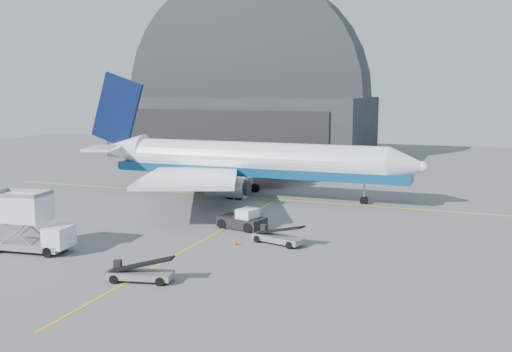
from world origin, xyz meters
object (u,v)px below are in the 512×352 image
at_px(belt_loader_a, 140,273).
at_px(belt_loader_b, 277,237).
at_px(catering_truck, 28,223).
at_px(airliner, 243,161).
at_px(pushback_tug, 243,221).

height_order(belt_loader_a, belt_loader_b, belt_loader_b).
bearing_deg(belt_loader_b, belt_loader_a, -98.42).
xyz_separation_m(belt_loader_a, belt_loader_b, (5.92, 12.91, 0.02)).
xyz_separation_m(catering_truck, belt_loader_a, (12.73, -3.21, -1.84)).
xyz_separation_m(airliner, catering_truck, (-7.04, -30.17, -2.06)).
distance_m(pushback_tug, belt_loader_b, 6.49).
height_order(airliner, belt_loader_a, airliner).
xyz_separation_m(airliner, pushback_tug, (6.64, -16.31, -3.70)).
distance_m(airliner, pushback_tug, 18.00).
distance_m(catering_truck, belt_loader_b, 21.10).
xyz_separation_m(airliner, belt_loader_a, (5.69, -33.39, -3.90)).
relative_size(airliner, belt_loader_b, 8.90).
bearing_deg(belt_loader_a, catering_truck, 153.32).
distance_m(pushback_tug, belt_loader_a, 17.10).
xyz_separation_m(airliner, belt_loader_b, (11.61, -20.48, -3.89)).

